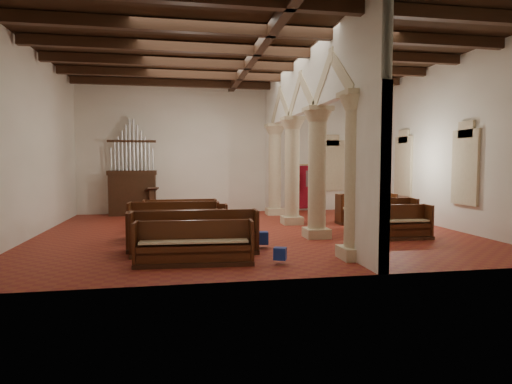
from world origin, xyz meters
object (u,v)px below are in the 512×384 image
(lectern, at_px, (151,204))
(aisle_pew_0, at_px, (399,227))
(pipe_organ, at_px, (133,185))
(processional_banner, at_px, (311,196))
(nave_pew_0, at_px, (194,250))

(lectern, height_order, aisle_pew_0, lectern)
(pipe_organ, bearing_deg, processional_banner, -3.78)
(lectern, xyz_separation_m, aisle_pew_0, (7.93, -7.13, -0.18))
(pipe_organ, relative_size, lectern, 3.42)
(pipe_organ, relative_size, processional_banner, 2.06)
(pipe_organ, xyz_separation_m, aisle_pew_0, (8.76, -7.65, -1.02))
(nave_pew_0, xyz_separation_m, aisle_pew_0, (6.37, 2.24, 0.02))
(pipe_organ, relative_size, aisle_pew_0, 2.22)
(pipe_organ, distance_m, processional_banner, 8.19)
(lectern, xyz_separation_m, nave_pew_0, (1.56, -9.37, -0.20))
(nave_pew_0, bearing_deg, lectern, 102.76)
(lectern, bearing_deg, pipe_organ, 122.95)
(nave_pew_0, distance_m, aisle_pew_0, 6.75)
(aisle_pew_0, bearing_deg, processional_banner, 94.86)
(pipe_organ, height_order, aisle_pew_0, pipe_organ)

